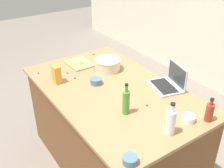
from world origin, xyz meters
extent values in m
plane|color=slate|center=(0.00, 0.00, 0.00)|extent=(12.00, 12.00, 0.00)
cube|color=brown|center=(0.00, 0.00, 0.43)|extent=(1.69, 1.01, 0.87)
cube|color=#9E754C|center=(0.00, 0.00, 0.89)|extent=(1.75, 1.07, 0.03)
cube|color=#B7B7BC|center=(0.26, 0.41, 0.91)|extent=(0.36, 0.30, 0.02)
cube|color=black|center=(0.25, 0.40, 0.92)|extent=(0.30, 0.22, 0.00)
cube|color=#B7B7BC|center=(0.29, 0.52, 1.02)|extent=(0.29, 0.09, 0.20)
cube|color=#333842|center=(0.29, 0.52, 1.02)|extent=(0.26, 0.07, 0.18)
cylinder|color=beige|center=(-0.35, 0.18, 0.95)|extent=(0.26, 0.26, 0.11)
cylinder|color=black|center=(-0.35, 0.18, 0.96)|extent=(0.21, 0.21, 0.10)
torus|color=beige|center=(-0.35, 0.18, 1.01)|extent=(0.27, 0.27, 0.02)
cylinder|color=white|center=(0.74, -0.02, 1.00)|extent=(0.07, 0.07, 0.19)
cylinder|color=white|center=(0.74, -0.02, 1.12)|extent=(0.03, 0.03, 0.05)
cylinder|color=black|center=(0.74, -0.02, 1.15)|extent=(0.03, 0.03, 0.01)
cylinder|color=maroon|center=(0.80, 0.34, 0.97)|extent=(0.06, 0.06, 0.14)
cylinder|color=maroon|center=(0.80, 0.34, 1.06)|extent=(0.03, 0.03, 0.04)
cylinder|color=black|center=(0.80, 0.34, 1.09)|extent=(0.03, 0.03, 0.01)
cylinder|color=#4C8C38|center=(0.37, -0.12, 1.00)|extent=(0.06, 0.06, 0.20)
cylinder|color=#4C8C38|center=(0.37, -0.12, 1.12)|extent=(0.02, 0.02, 0.06)
cylinder|color=black|center=(0.37, -0.12, 1.16)|extent=(0.03, 0.03, 0.01)
cube|color=tan|center=(-0.62, 0.00, 0.91)|extent=(0.29, 0.23, 0.02)
cube|color=#F4E58C|center=(-0.63, 0.00, 0.94)|extent=(0.11, 0.04, 0.04)
cylinder|color=white|center=(0.72, 0.20, 0.93)|extent=(0.10, 0.10, 0.05)
cylinder|color=slate|center=(-0.16, -0.07, 0.93)|extent=(0.11, 0.11, 0.05)
cylinder|color=slate|center=(0.80, -0.41, 0.92)|extent=(0.10, 0.10, 0.05)
cube|color=gold|center=(-0.39, -0.36, 0.99)|extent=(0.09, 0.06, 0.17)
sphere|color=#CC3399|center=(-0.50, -0.20, 0.91)|extent=(0.02, 0.02, 0.02)
sphere|color=red|center=(0.39, 0.08, 0.91)|extent=(0.02, 0.02, 0.02)
sphere|color=#CC3399|center=(0.80, 0.35, 0.91)|extent=(0.02, 0.02, 0.02)
sphere|color=blue|center=(0.28, -0.02, 0.91)|extent=(0.01, 0.01, 0.01)
sphere|color=blue|center=(-0.67, -0.44, 0.91)|extent=(0.01, 0.01, 0.01)
sphere|color=#CC3399|center=(-0.36, -0.19, 0.91)|extent=(0.02, 0.02, 0.02)
sphere|color=red|center=(-0.75, 0.26, 0.91)|extent=(0.02, 0.02, 0.02)
camera|label=1|loc=(1.73, -1.18, 2.15)|focal=42.98mm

